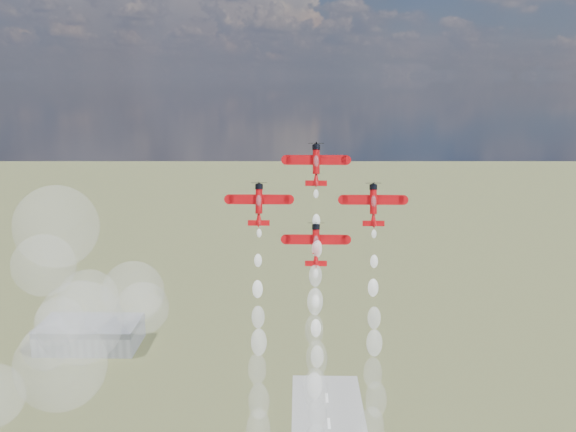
# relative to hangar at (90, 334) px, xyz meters

# --- Properties ---
(hangar) EXTENTS (50.00, 28.00, 13.00)m
(hangar) POSITION_rel_hangar_xyz_m (0.00, 0.00, 0.00)
(hangar) COLOR gray
(hangar) RESTS_ON ground
(plane_lead) EXTENTS (12.92, 5.11, 9.03)m
(plane_lead) POSITION_rel_hangar_xyz_m (111.21, -160.60, 111.66)
(plane_lead) COLOR #BB090C
(plane_lead) RESTS_ON ground
(plane_left) EXTENTS (12.92, 5.11, 9.03)m
(plane_left) POSITION_rel_hangar_xyz_m (98.98, -162.94, 103.43)
(plane_left) COLOR #BB090C
(plane_left) RESTS_ON ground
(plane_right) EXTENTS (12.92, 5.11, 9.03)m
(plane_right) POSITION_rel_hangar_xyz_m (123.44, -162.94, 103.43)
(plane_right) COLOR #BB090C
(plane_right) RESTS_ON ground
(plane_slot) EXTENTS (12.92, 5.11, 9.03)m
(plane_slot) POSITION_rel_hangar_xyz_m (111.21, -165.29, 95.20)
(plane_slot) COLOR #BB090C
(plane_slot) RESTS_ON ground
(smoke_trail_lead) EXTENTS (5.14, 14.87, 42.46)m
(smoke_trail_lead) POSITION_rel_hangar_xyz_m (111.17, -171.37, 74.06)
(smoke_trail_lead) COLOR white
(smoke_trail_lead) RESTS_ON plane_lead
(smoke_trail_left) EXTENTS (5.10, 14.24, 42.73)m
(smoke_trail_left) POSITION_rel_hangar_xyz_m (99.14, -173.61, 65.70)
(smoke_trail_left) COLOR white
(smoke_trail_left) RESTS_ON plane_left
(smoke_trail_right) EXTENTS (5.68, 13.72, 42.23)m
(smoke_trail_right) POSITION_rel_hangar_xyz_m (123.45, -173.34, 65.88)
(smoke_trail_right) COLOR white
(smoke_trail_right) RESTS_ON plane_right
(smoke_trail_slot) EXTENTS (5.10, 13.70, 42.52)m
(smoke_trail_slot) POSITION_rel_hangar_xyz_m (111.31, -175.93, 57.68)
(smoke_trail_slot) COLOR white
(smoke_trail_slot) RESTS_ON plane_slot
(drifted_smoke_cloud) EXTENTS (64.60, 34.14, 57.67)m
(drifted_smoke_cloud) POSITION_rel_hangar_xyz_m (43.98, -157.88, 72.32)
(drifted_smoke_cloud) COLOR white
(drifted_smoke_cloud) RESTS_ON ground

